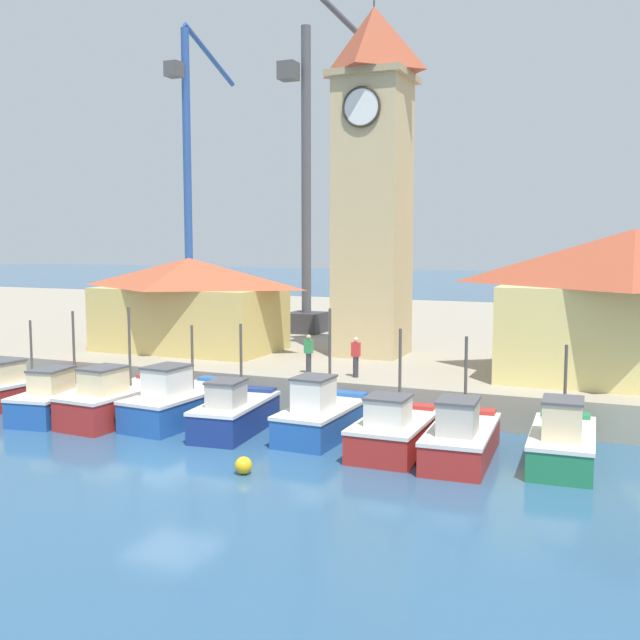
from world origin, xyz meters
The scene contains 19 objects.
ground_plane centered at (0.00, 0.00, 0.00)m, with size 300.00×300.00×0.00m, color #2D567A.
quay_wharf centered at (0.00, 28.21, 0.67)m, with size 120.00×40.00×1.34m, color #9E937F.
fishing_boat_far_left centered at (-10.98, 5.11, 0.67)m, with size 2.78×5.18×3.45m.
fishing_boat_left_outer centered at (-7.81, 4.28, 0.69)m, with size 2.57×5.45×4.02m.
fishing_boat_left_inner centered at (-5.30, 4.36, 0.76)m, with size 2.37×5.11×4.26m.
fishing_boat_mid_left centered at (-2.98, 5.06, 0.76)m, with size 2.44×5.28×3.60m.
fishing_boat_center centered at (-0.39, 4.54, 0.70)m, with size 2.18×4.53×3.83m.
fishing_boat_mid_right centered at (2.71, 5.18, 0.74)m, with size 2.10×4.60×4.43m.
fishing_boat_right_inner centered at (5.56, 4.39, 0.68)m, with size 2.22×4.27×3.94m.
fishing_boat_right_outer centered at (7.74, 4.36, 0.69)m, with size 2.15×4.79×3.79m.
fishing_boat_far_right centered at (10.69, 5.05, 0.71)m, with size 2.11×4.65×3.60m.
clock_tower centered at (1.00, 15.39, 9.84)m, with size 3.59×3.59×17.71m.
warehouse_left centered at (-7.91, 13.40, 3.70)m, with size 9.11×5.46×4.59m.
warehouse_right centered at (12.45, 13.33, 4.36)m, with size 9.98×7.10×5.91m.
port_crane_near centered at (-16.52, 26.87, 9.09)m, with size 2.00×7.30×20.28m.
port_crane_far centered at (-5.21, 22.33, 8.56)m, with size 5.66×8.60×20.17m.
mooring_buoy centered at (2.20, 0.44, 0.26)m, with size 0.52×0.52×0.52m, color gold.
dock_worker_near_tower centered at (2.36, 9.48, 2.19)m, with size 0.34×0.22×1.62m.
dock_worker_along_quay centered at (0.29, 9.50, 2.19)m, with size 0.34×0.22×1.62m.
Camera 1 is at (12.52, -18.27, 6.81)m, focal length 42.00 mm.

